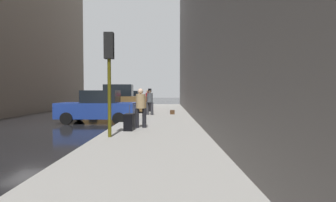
{
  "coord_description": "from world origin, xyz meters",
  "views": [
    {
      "loc": [
        6.53,
        -12.7,
        1.73
      ],
      "look_at": [
        6.48,
        7.6,
        0.99
      ],
      "focal_mm": 28.0,
      "sensor_mm": 36.0,
      "label": 1
    }
  ],
  "objects": [
    {
      "name": "parked_red_hatchback",
      "position": [
        2.65,
        12.08,
        0.85
      ],
      "size": [
        4.22,
        2.1,
        1.79
      ],
      "color": "#B2191E",
      "rests_on": "ground_plane"
    },
    {
      "name": "fire_hydrant",
      "position": [
        4.45,
        2.59,
        0.5
      ],
      "size": [
        0.42,
        0.22,
        0.7
      ],
      "color": "red",
      "rests_on": "sidewalk"
    },
    {
      "name": "traffic_light",
      "position": [
        4.5,
        -3.66,
        2.76
      ],
      "size": [
        0.32,
        0.32,
        3.6
      ],
      "color": "#514C0F",
      "rests_on": "sidewalk"
    },
    {
      "name": "pedestrian_with_beanie",
      "position": [
        5.29,
        4.99,
        1.14
      ],
      "size": [
        0.53,
        0.49,
        1.78
      ],
      "color": "#333338",
      "rests_on": "sidewalk"
    },
    {
      "name": "sidewalk",
      "position": [
        6.0,
        0.0,
        0.07
      ],
      "size": [
        4.0,
        40.0,
        0.15
      ],
      "primitive_type": "cube",
      "color": "gray",
      "rests_on": "ground_plane"
    },
    {
      "name": "pedestrian_in_tan_coat",
      "position": [
        5.33,
        -1.36,
        1.1
      ],
      "size": [
        0.51,
        0.43,
        1.71
      ],
      "color": "black",
      "rests_on": "sidewalk"
    },
    {
      "name": "duffel_bag",
      "position": [
        6.82,
        5.5,
        0.29
      ],
      "size": [
        0.32,
        0.44,
        0.28
      ],
      "color": "#472D19",
      "rests_on": "sidewalk"
    },
    {
      "name": "pedestrian_in_red_jacket",
      "position": [
        4.95,
        7.99,
        1.1
      ],
      "size": [
        0.53,
        0.49,
        1.71
      ],
      "color": "black",
      "rests_on": "sidewalk"
    },
    {
      "name": "rolling_suitcase",
      "position": [
        4.96,
        -2.13,
        0.49
      ],
      "size": [
        0.41,
        0.59,
        1.04
      ],
      "color": "black",
      "rests_on": "sidewalk"
    },
    {
      "name": "parked_blue_sedan",
      "position": [
        2.65,
        1.8,
        0.85
      ],
      "size": [
        4.22,
        2.1,
        1.79
      ],
      "color": "navy",
      "rests_on": "ground_plane"
    },
    {
      "name": "parked_bronze_suv",
      "position": [
        2.65,
        7.06,
        1.03
      ],
      "size": [
        4.67,
        2.2,
        2.25
      ],
      "color": "brown",
      "rests_on": "ground_plane"
    },
    {
      "name": "ground_plane",
      "position": [
        0.0,
        0.0,
        0.0
      ],
      "size": [
        120.0,
        120.0,
        0.0
      ],
      "primitive_type": "plane",
      "color": "black"
    }
  ]
}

